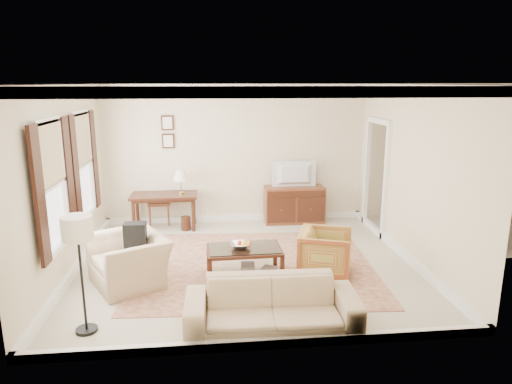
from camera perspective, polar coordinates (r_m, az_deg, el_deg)
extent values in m
cube|color=beige|center=(7.63, -1.27, -9.00)|extent=(5.50, 5.00, 0.01)
cube|color=white|center=(7.04, -1.40, 13.35)|extent=(5.50, 5.00, 0.01)
cube|color=#F6E9C9|center=(9.65, -2.57, 4.76)|extent=(5.50, 0.01, 2.90)
cube|color=#F6E9C9|center=(4.79, 1.16, -4.39)|extent=(5.50, 0.01, 2.90)
cube|color=#F6E9C9|center=(7.49, -22.79, 1.14)|extent=(0.01, 5.00, 2.90)
cube|color=#F6E9C9|center=(7.91, 18.96, 2.06)|extent=(0.01, 5.00, 2.90)
cube|color=beige|center=(9.93, 23.45, -4.73)|extent=(3.00, 2.70, 0.01)
cube|color=maroon|center=(7.56, -0.20, -9.16)|extent=(3.98, 3.47, 0.01)
cube|color=#3B1B10|center=(9.40, -11.43, -0.40)|extent=(1.33, 0.66, 0.05)
cylinder|color=#3B1B10|center=(9.33, -15.04, -3.02)|extent=(0.07, 0.07, 0.68)
cylinder|color=#3B1B10|center=(9.21, -7.85, -2.87)|extent=(0.07, 0.07, 0.68)
cylinder|color=#3B1B10|center=(9.80, -14.60, -2.18)|extent=(0.07, 0.07, 0.68)
cylinder|color=#3B1B10|center=(9.70, -7.76, -2.04)|extent=(0.07, 0.07, 0.68)
cube|color=brown|center=(9.75, 4.78, -1.56)|extent=(1.26, 0.48, 0.78)
imported|color=black|center=(9.55, 4.90, 3.22)|extent=(0.89, 0.51, 0.12)
cube|color=#3B1B10|center=(7.00, -1.49, -7.26)|extent=(1.15, 0.69, 0.04)
cube|color=silver|center=(6.99, -1.49, -7.00)|extent=(1.09, 0.63, 0.01)
cube|color=silver|center=(7.10, -1.47, -9.36)|extent=(1.06, 0.61, 0.02)
cube|color=#3B1B10|center=(6.77, -5.75, -10.07)|extent=(0.06, 0.06, 0.44)
cube|color=#3B1B10|center=(6.88, 3.29, -9.61)|extent=(0.06, 0.06, 0.44)
cube|color=#3B1B10|center=(7.32, -5.94, -8.20)|extent=(0.06, 0.06, 0.44)
cube|color=#3B1B10|center=(7.43, 2.39, -7.82)|extent=(0.06, 0.06, 0.44)
imported|color=silver|center=(6.97, -1.99, -6.54)|extent=(0.42, 0.42, 0.10)
imported|color=brown|center=(7.11, -1.94, -9.13)|extent=(0.28, 0.06, 0.38)
imported|color=brown|center=(7.01, 0.70, -9.47)|extent=(0.26, 0.16, 0.38)
imported|color=brown|center=(7.18, 8.66, -7.24)|extent=(0.93, 0.96, 0.79)
imported|color=tan|center=(7.01, -15.58, -7.29)|extent=(1.17, 1.33, 0.98)
cube|color=black|center=(7.01, -14.86, -5.09)|extent=(0.36, 0.39, 0.40)
imported|color=tan|center=(5.62, 2.04, -13.07)|extent=(2.10, 0.67, 0.82)
cylinder|color=black|center=(6.09, -20.39, -15.84)|extent=(0.26, 0.26, 0.04)
cylinder|color=black|center=(5.83, -20.89, -10.65)|extent=(0.03, 0.03, 1.22)
cylinder|color=silver|center=(5.60, -21.47, -4.21)|extent=(0.36, 0.36, 0.28)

